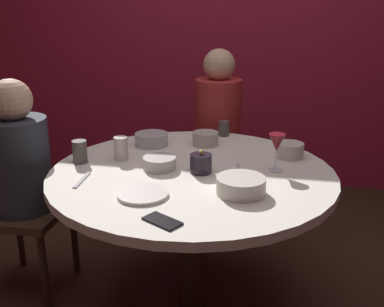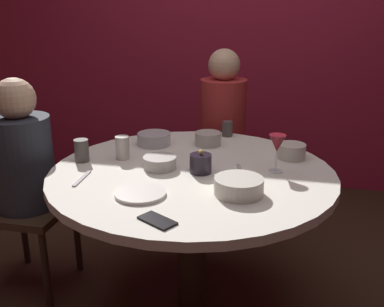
{
  "view_description": "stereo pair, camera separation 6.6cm",
  "coord_description": "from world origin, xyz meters",
  "views": [
    {
      "loc": [
        0.36,
        -1.87,
        1.47
      ],
      "look_at": [
        0.0,
        0.0,
        0.82
      ],
      "focal_mm": 41.36,
      "sensor_mm": 36.0,
      "label": 1
    },
    {
      "loc": [
        0.42,
        -1.86,
        1.47
      ],
      "look_at": [
        0.0,
        0.0,
        0.82
      ],
      "focal_mm": 41.36,
      "sensor_mm": 36.0,
      "label": 2
    }
  ],
  "objects": [
    {
      "name": "bowl_small_white",
      "position": [
        0.0,
        0.39,
        0.78
      ],
      "size": [
        0.14,
        0.14,
        0.07
      ],
      "primitive_type": "cylinder",
      "color": "#B2ADA3",
      "rests_on": "dining_table"
    },
    {
      "name": "seated_diner_left",
      "position": [
        -0.88,
        0.0,
        0.71
      ],
      "size": [
        0.4,
        0.4,
        1.14
      ],
      "rotation": [
        0.0,
        0.0,
        6.28
      ],
      "color": "#3F2D1E",
      "rests_on": "ground"
    },
    {
      "name": "bowl_serving_large",
      "position": [
        -0.29,
        0.33,
        0.78
      ],
      "size": [
        0.18,
        0.18,
        0.07
      ],
      "primitive_type": "cylinder",
      "color": "#B7B7BC",
      "rests_on": "dining_table"
    },
    {
      "name": "wine_glass",
      "position": [
        0.38,
        0.06,
        0.87
      ],
      "size": [
        0.08,
        0.08,
        0.18
      ],
      "color": "silver",
      "rests_on": "dining_table"
    },
    {
      "name": "bowl_rice_portion",
      "position": [
        0.44,
        0.27,
        0.78
      ],
      "size": [
        0.14,
        0.14,
        0.07
      ],
      "primitive_type": "cylinder",
      "color": "beige",
      "rests_on": "dining_table"
    },
    {
      "name": "bowl_sauce_side",
      "position": [
        -0.15,
        -0.01,
        0.77
      ],
      "size": [
        0.15,
        0.15,
        0.06
      ],
      "primitive_type": "cylinder",
      "color": "#B2ADA3",
      "rests_on": "dining_table"
    },
    {
      "name": "knife_near_plate",
      "position": [
        0.22,
        0.02,
        0.75
      ],
      "size": [
        0.06,
        0.18,
        0.01
      ],
      "primitive_type": "cube",
      "rotation": [
        0.0,
        0.0,
        0.25
      ],
      "color": "#B7B7BC",
      "rests_on": "dining_table"
    },
    {
      "name": "seated_diner_back",
      "position": [
        0.0,
        0.92,
        0.74
      ],
      "size": [
        0.4,
        0.4,
        1.21
      ],
      "rotation": [
        0.0,
        0.0,
        4.71
      ],
      "color": "#3F2D1E",
      "rests_on": "ground"
    },
    {
      "name": "cell_phone",
      "position": [
        -0.01,
        -0.53,
        0.75
      ],
      "size": [
        0.16,
        0.13,
        0.01
      ],
      "primitive_type": "cube",
      "rotation": [
        0.0,
        0.0,
        4.18
      ],
      "color": "black",
      "rests_on": "dining_table"
    },
    {
      "name": "cup_by_left_diner",
      "position": [
        -0.37,
        0.08,
        0.8
      ],
      "size": [
        0.07,
        0.07,
        0.12
      ],
      "primitive_type": "cylinder",
      "color": "beige",
      "rests_on": "dining_table"
    },
    {
      "name": "bowl_salad_center",
      "position": [
        0.24,
        -0.23,
        0.78
      ],
      "size": [
        0.2,
        0.2,
        0.07
      ],
      "primitive_type": "cylinder",
      "color": "beige",
      "rests_on": "dining_table"
    },
    {
      "name": "fork_near_plate",
      "position": [
        -0.45,
        -0.22,
        0.75
      ],
      "size": [
        0.03,
        0.18,
        0.01
      ],
      "primitive_type": "cube",
      "rotation": [
        0.0,
        0.0,
        0.06
      ],
      "color": "#B7B7BC",
      "rests_on": "dining_table"
    },
    {
      "name": "dinner_plate",
      "position": [
        -0.14,
        -0.32,
        0.75
      ],
      "size": [
        0.21,
        0.21,
        0.01
      ],
      "primitive_type": "cylinder",
      "color": "silver",
      "rests_on": "dining_table"
    },
    {
      "name": "ground_plane",
      "position": [
        0.0,
        0.0,
        0.0
      ],
      "size": [
        8.0,
        8.0,
        0.0
      ],
      "primitive_type": "plane",
      "color": "#382619"
    },
    {
      "name": "cup_near_candle",
      "position": [
        -0.55,
        -0.0,
        0.8
      ],
      "size": [
        0.07,
        0.07,
        0.11
      ],
      "primitive_type": "cylinder",
      "color": "#4C4742",
      "rests_on": "dining_table"
    },
    {
      "name": "cup_by_right_diner",
      "position": [
        0.08,
        0.59,
        0.79
      ],
      "size": [
        0.06,
        0.06,
        0.09
      ],
      "primitive_type": "cylinder",
      "color": "#4C4742",
      "rests_on": "dining_table"
    },
    {
      "name": "dining_table",
      "position": [
        0.0,
        0.0,
        0.59
      ],
      "size": [
        1.31,
        1.31,
        0.74
      ],
      "color": "silver",
      "rests_on": "ground"
    },
    {
      "name": "back_wall",
      "position": [
        0.0,
        1.82,
        1.3
      ],
      "size": [
        6.0,
        0.1,
        2.6
      ],
      "primitive_type": "cube",
      "color": "maroon",
      "rests_on": "ground"
    },
    {
      "name": "candle_holder",
      "position": [
        0.05,
        -0.02,
        0.79
      ],
      "size": [
        0.1,
        0.1,
        0.11
      ],
      "color": "black",
      "rests_on": "dining_table"
    }
  ]
}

